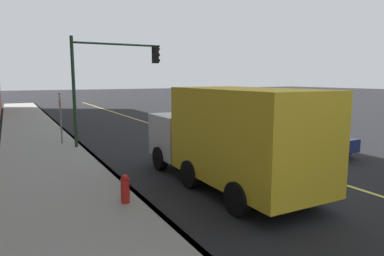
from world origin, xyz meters
TOP-DOWN VIEW (x-y plane):
  - ground at (0.00, 0.00)m, footprint 200.00×200.00m
  - sidewalk_slab at (0.00, 8.29)m, footprint 80.00×3.74m
  - curb_edge at (0.00, 6.50)m, footprint 80.00×0.16m
  - lane_stripe_center at (0.00, 0.00)m, footprint 80.00×0.16m
  - car_navy at (-0.56, -2.87)m, footprint 4.20×2.01m
  - car_white at (6.92, -2.53)m, footprint 4.58×1.93m
  - truck_yellow at (-3.29, 3.45)m, footprint 7.44×2.68m
  - pedestrian_with_backpack at (2.84, 2.25)m, footprint 0.43×0.45m
  - traffic_light_mast at (5.18, 5.02)m, footprint 0.28×4.61m
  - street_sign_post at (6.48, 7.32)m, footprint 0.60×0.08m
  - fire_hydrant at (-3.45, 7.02)m, footprint 0.24×0.24m

SIDE VIEW (x-z plane):
  - ground at x=0.00m, z-range 0.00..0.00m
  - lane_stripe_center at x=0.00m, z-range 0.00..0.01m
  - sidewalk_slab at x=0.00m, z-range 0.00..0.15m
  - curb_edge at x=0.00m, z-range 0.00..0.15m
  - fire_hydrant at x=-3.45m, z-range 0.00..0.94m
  - car_navy at x=-0.56m, z-range 0.03..1.39m
  - car_white at x=6.92m, z-range 0.02..1.52m
  - pedestrian_with_backpack at x=2.84m, z-range 0.13..1.74m
  - street_sign_post at x=6.48m, z-range 0.25..3.02m
  - truck_yellow at x=-3.29m, z-range 0.08..3.29m
  - traffic_light_mast at x=5.18m, z-range 1.06..6.56m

